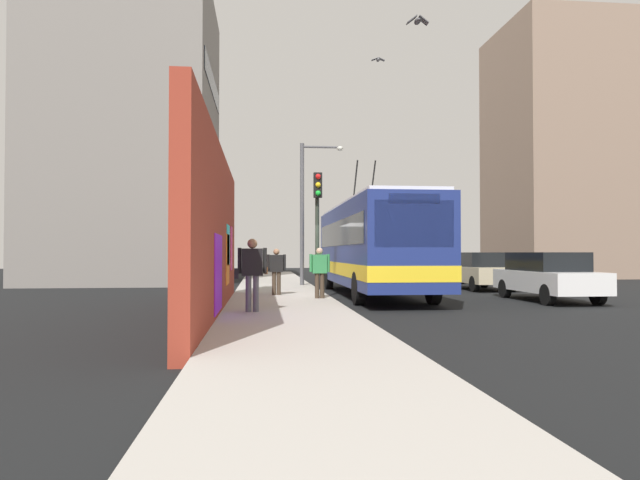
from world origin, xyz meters
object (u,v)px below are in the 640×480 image
(traffic_light, at_px, (317,212))
(street_lamp, at_px, (307,203))
(parked_car_dark_gray, at_px, (410,264))
(pedestrian_near_wall, at_px, (252,269))
(pedestrian_midblock, at_px, (276,268))
(pedestrian_at_curb, at_px, (320,269))
(parked_car_silver, at_px, (435,266))
(parked_car_white, at_px, (547,275))
(parked_car_champagne, at_px, (479,270))
(city_bus, at_px, (372,244))

(traffic_light, height_order, street_lamp, street_lamp)
(parked_car_dark_gray, height_order, pedestrian_near_wall, pedestrian_near_wall)
(parked_car_dark_gray, distance_m, pedestrian_midblock, 17.96)
(pedestrian_at_curb, bearing_deg, parked_car_silver, -31.71)
(parked_car_white, relative_size, pedestrian_at_curb, 2.89)
(parked_car_white, relative_size, pedestrian_near_wall, 2.59)
(street_lamp, bearing_deg, pedestrian_at_curb, 178.39)
(parked_car_champagne, relative_size, traffic_light, 1.04)
(city_bus, relative_size, pedestrian_near_wall, 6.67)
(parked_car_white, distance_m, parked_car_dark_gray, 17.25)
(parked_car_dark_gray, relative_size, pedestrian_midblock, 2.80)
(parked_car_champagne, relative_size, pedestrian_near_wall, 2.45)
(city_bus, xyz_separation_m, parked_car_champagne, (2.90, -5.20, -1.04))
(parked_car_dark_gray, bearing_deg, parked_car_champagne, 180.00)
(parked_car_dark_gray, bearing_deg, city_bus, 160.06)
(parked_car_white, xyz_separation_m, traffic_light, (1.50, 7.35, 2.10))
(parked_car_white, relative_size, pedestrian_midblock, 2.92)
(city_bus, bearing_deg, parked_car_champagne, -60.86)
(parked_car_dark_gray, bearing_deg, parked_car_silver, -180.00)
(city_bus, distance_m, pedestrian_at_curb, 3.74)
(pedestrian_midblock, bearing_deg, city_bus, -69.20)
(parked_car_champagne, bearing_deg, pedestrian_midblock, 115.90)
(parked_car_champagne, relative_size, pedestrian_midblock, 2.77)
(parked_car_silver, distance_m, pedestrian_near_wall, 18.54)
(parked_car_dark_gray, relative_size, pedestrian_near_wall, 2.48)
(parked_car_champagne, bearing_deg, parked_car_white, -180.00)
(parked_car_white, height_order, pedestrian_midblock, pedestrian_midblock)
(parked_car_silver, relative_size, pedestrian_near_wall, 2.77)
(pedestrian_near_wall, bearing_deg, parked_car_white, -67.65)
(parked_car_white, bearing_deg, parked_car_dark_gray, 0.00)
(pedestrian_at_curb, relative_size, traffic_light, 0.38)
(pedestrian_near_wall, bearing_deg, pedestrian_at_curb, -27.48)
(city_bus, height_order, pedestrian_at_curb, city_bus)
(parked_car_white, height_order, parked_car_dark_gray, same)
(parked_car_white, distance_m, street_lamp, 10.75)
(parked_car_white, xyz_separation_m, pedestrian_at_curb, (0.03, 7.43, 0.23))
(city_bus, height_order, parked_car_dark_gray, city_bus)
(street_lamp, bearing_deg, parked_car_silver, -57.23)
(pedestrian_midblock, xyz_separation_m, street_lamp, (5.83, -1.52, 2.73))
(parked_car_champagne, xyz_separation_m, street_lamp, (1.58, 7.22, 2.95))
(parked_car_white, relative_size, street_lamp, 0.73)
(parked_car_silver, bearing_deg, pedestrian_at_curb, 148.29)
(city_bus, relative_size, pedestrian_midblock, 7.53)
(pedestrian_midblock, bearing_deg, parked_car_white, -100.19)
(parked_car_silver, relative_size, traffic_light, 1.17)
(parked_car_white, bearing_deg, street_lamp, 44.30)
(parked_car_silver, bearing_deg, parked_car_white, 180.00)
(pedestrian_midblock, relative_size, traffic_light, 0.37)
(parked_car_silver, bearing_deg, traffic_light, 145.14)
(pedestrian_midblock, relative_size, pedestrian_at_curb, 0.99)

